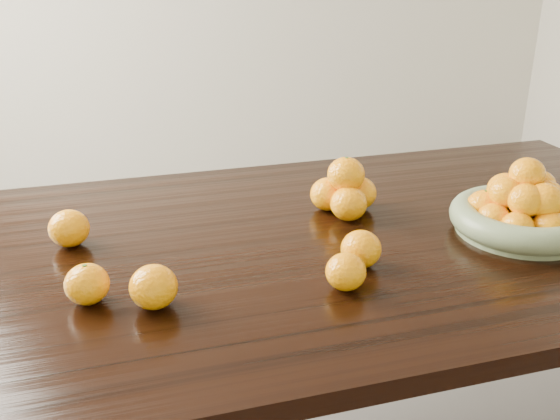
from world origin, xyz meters
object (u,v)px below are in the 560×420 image
object	(u,v)px
dining_table	(298,274)
loose_orange_0	(87,284)
fruit_bowl	(522,211)
orange_pyramid	(345,191)

from	to	relation	value
dining_table	loose_orange_0	size ratio (longest dim) A/B	25.42
fruit_bowl	loose_orange_0	size ratio (longest dim) A/B	3.93
loose_orange_0	dining_table	bearing A→B (deg)	18.78
dining_table	orange_pyramid	size ratio (longest dim) A/B	12.60
dining_table	fruit_bowl	xyz separation A→B (m)	(0.48, -0.11, 0.14)
dining_table	orange_pyramid	xyz separation A→B (m)	(0.15, 0.11, 0.14)
dining_table	loose_orange_0	xyz separation A→B (m)	(-0.44, -0.15, 0.13)
fruit_bowl	orange_pyramid	distance (m)	0.39
dining_table	fruit_bowl	bearing A→B (deg)	-12.78
loose_orange_0	fruit_bowl	bearing A→B (deg)	2.52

